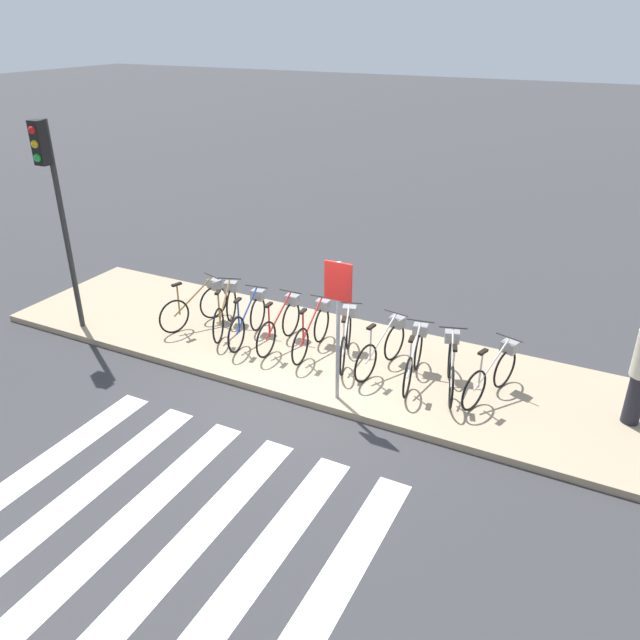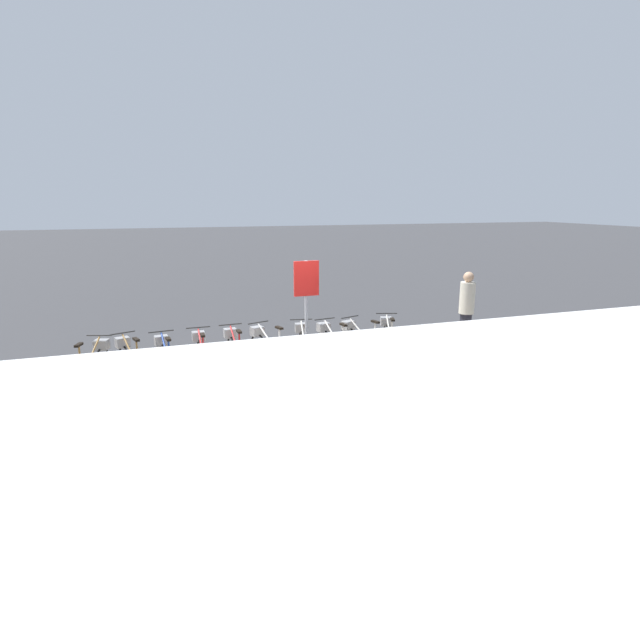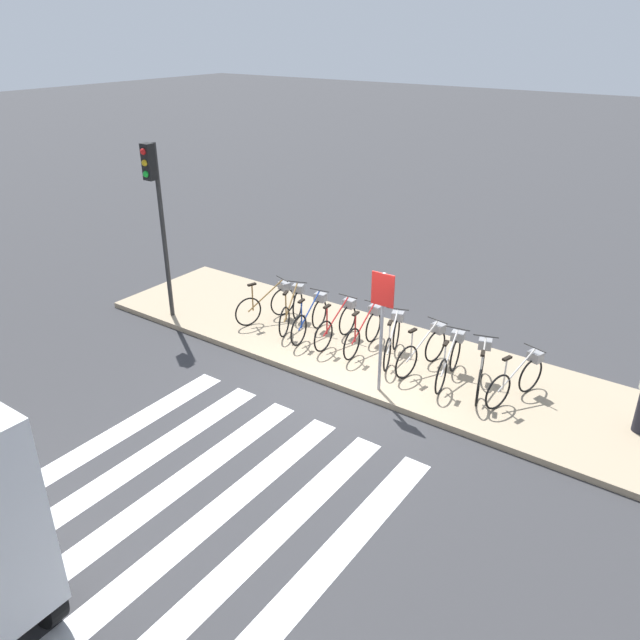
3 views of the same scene
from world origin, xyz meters
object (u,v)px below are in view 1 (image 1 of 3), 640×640
(parked_bicycle_3, at_px, (281,322))
(parked_bicycle_4, at_px, (313,328))
(parked_bicycle_7, at_px, (415,356))
(parked_bicycle_0, at_px, (198,303))
(parked_bicycle_2, at_px, (249,317))
(parked_bicycle_8, at_px, (451,364))
(parked_bicycle_9, at_px, (494,372))
(traffic_light, at_px, (52,186))
(parked_bicycle_1, at_px, (226,308))
(parked_bicycle_6, at_px, (384,345))
(sign_post, at_px, (338,309))
(parked_bicycle_5, at_px, (346,336))

(parked_bicycle_3, distance_m, parked_bicycle_4, 0.64)
(parked_bicycle_7, bearing_deg, parked_bicycle_0, 179.01)
(parked_bicycle_3, bearing_deg, parked_bicycle_2, -172.48)
(parked_bicycle_4, relative_size, parked_bicycle_8, 1.04)
(parked_bicycle_9, height_order, traffic_light, traffic_light)
(parked_bicycle_2, bearing_deg, parked_bicycle_1, 168.54)
(parked_bicycle_6, distance_m, parked_bicycle_8, 1.22)
(parked_bicycle_9, relative_size, sign_post, 0.66)
(parked_bicycle_8, height_order, traffic_light, traffic_light)
(parked_bicycle_1, bearing_deg, parked_bicycle_0, -175.24)
(parked_bicycle_3, relative_size, parked_bicycle_5, 1.05)
(parked_bicycle_5, distance_m, sign_post, 1.75)
(parked_bicycle_5, relative_size, parked_bicycle_8, 1.00)
(parked_bicycle_9, relative_size, traffic_light, 0.39)
(parked_bicycle_0, height_order, parked_bicycle_5, same)
(parked_bicycle_1, xyz_separation_m, parked_bicycle_8, (4.49, -0.12, 0.00))
(parked_bicycle_4, bearing_deg, sign_post, -49.33)
(sign_post, bearing_deg, parked_bicycle_7, 51.37)
(sign_post, bearing_deg, parked_bicycle_3, 144.89)
(parked_bicycle_5, relative_size, sign_post, 0.66)
(parked_bicycle_2, distance_m, traffic_light, 4.19)
(parked_bicycle_2, xyz_separation_m, traffic_light, (-3.25, -1.17, 2.38))
(parked_bicycle_3, bearing_deg, parked_bicycle_8, -1.43)
(parked_bicycle_4, relative_size, parked_bicycle_6, 1.01)
(parked_bicycle_1, height_order, parked_bicycle_3, same)
(parked_bicycle_8, bearing_deg, parked_bicycle_5, 176.07)
(parked_bicycle_2, bearing_deg, parked_bicycle_9, 0.92)
(parked_bicycle_1, height_order, parked_bicycle_2, same)
(parked_bicycle_6, bearing_deg, traffic_light, -167.87)
(parked_bicycle_2, xyz_separation_m, parked_bicycle_5, (1.94, 0.14, 0.00))
(parked_bicycle_3, xyz_separation_m, parked_bicycle_8, (3.23, -0.08, 0.00))
(parked_bicycle_7, xyz_separation_m, parked_bicycle_8, (0.62, 0.01, 0.00))
(traffic_light, distance_m, sign_post, 5.75)
(parked_bicycle_8, relative_size, sign_post, 0.66)
(parked_bicycle_9, bearing_deg, parked_bicycle_5, 178.58)
(parked_bicycle_5, xyz_separation_m, parked_bicycle_6, (0.72, -0.03, 0.00))
(parked_bicycle_9, height_order, sign_post, sign_post)
(parked_bicycle_8, bearing_deg, parked_bicycle_9, 5.83)
(parked_bicycle_1, distance_m, parked_bicycle_5, 2.55)
(parked_bicycle_1, bearing_deg, parked_bicycle_5, 0.29)
(parked_bicycle_5, relative_size, parked_bicycle_9, 1.00)
(parked_bicycle_1, relative_size, sign_post, 0.66)
(parked_bicycle_0, height_order, parked_bicycle_4, same)
(parked_bicycle_6, relative_size, parked_bicycle_9, 1.03)
(parked_bicycle_6, height_order, sign_post, sign_post)
(parked_bicycle_6, bearing_deg, parked_bicycle_5, 177.24)
(parked_bicycle_3, height_order, parked_bicycle_4, same)
(parked_bicycle_2, bearing_deg, traffic_light, -160.24)
(parked_bicycle_3, distance_m, parked_bicycle_5, 1.30)
(parked_bicycle_1, relative_size, parked_bicycle_7, 0.96)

